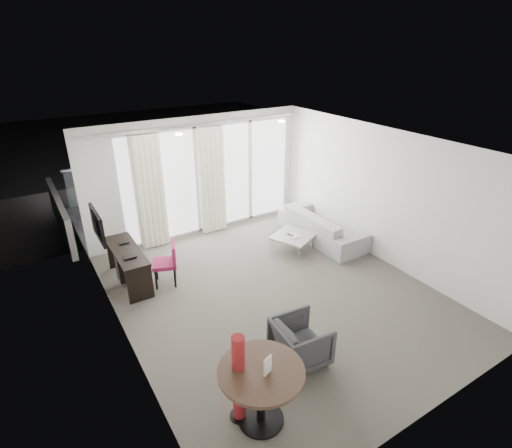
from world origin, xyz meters
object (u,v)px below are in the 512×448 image
red_lamp (239,379)px  coffee_table (293,243)px  desk_chair (165,264)px  sofa (322,226)px  rattan_chair_b (222,180)px  rattan_chair_a (194,187)px  round_table (261,396)px  tub_armchair (301,342)px  desk (129,266)px

red_lamp → coffee_table: (2.96, 2.95, -0.43)m
desk_chair → red_lamp: red_lamp is taller
coffee_table → sofa: 0.86m
rattan_chair_b → desk_chair: bearing=-106.2°
desk_chair → rattan_chair_a: size_ratio=0.88×
round_table → rattan_chair_b: (3.00, 6.73, 0.07)m
tub_armchair → rattan_chair_a: (1.14, 6.13, 0.14)m
desk → desk_chair: size_ratio=1.78×
red_lamp → rattan_chair_b: red_lamp is taller
round_table → desk: bearing=97.1°
desk → rattan_chair_b: (3.46, 3.02, 0.12)m
desk → tub_armchair: (1.44, -3.18, -0.02)m
desk_chair → tub_armchair: 2.94m
round_table → red_lamp: 0.33m
red_lamp → tub_armchair: bearing=17.1°
desk_chair → tub_armchair: (0.90, -2.80, -0.08)m
desk_chair → rattan_chair_a: rattan_chair_a is taller
desk_chair → coffee_table: size_ratio=1.06×
desk_chair → coffee_table: desk_chair is taller
desk_chair → tub_armchair: bearing=-51.6°
tub_armchair → sofa: bearing=-39.2°
red_lamp → tub_armchair: red_lamp is taller
coffee_table → sofa: size_ratio=0.35×
tub_armchair → rattan_chair_a: 6.24m
rattan_chair_b → round_table: bearing=-89.5°
rattan_chair_a → tub_armchair: bearing=-101.1°
desk_chair → rattan_chair_a: (2.04, 3.33, 0.06)m
round_table → rattan_chair_b: 7.36m
round_table → coffee_table: size_ratio=1.29×
round_table → tub_armchair: round_table is taller
desk_chair → rattan_chair_b: size_ratio=0.87×
desk → rattan_chair_b: bearing=41.1°
desk → sofa: desk is taller
desk_chair → red_lamp: size_ratio=0.67×
rattan_chair_a → rattan_chair_b: size_ratio=0.99×
red_lamp → coffee_table: bearing=44.9°
desk → desk_chair: 0.66m
round_table → rattan_chair_a: size_ratio=1.07×
tub_armchair → sofa: (2.64, 2.68, -0.00)m
round_table → red_lamp: bearing=137.6°
desk_chair → rattan_chair_b: 4.48m
red_lamp → desk_chair: bearing=85.2°
sofa → desk_chair: bearing=88.2°
desk_chair → round_table: bearing=-70.8°
sofa → rattan_chair_a: size_ratio=2.38×
rattan_chair_a → coffee_table: bearing=-80.0°
tub_armchair → rattan_chair_b: (2.02, 6.20, 0.14)m
tub_armchair → desk_chair: bearing=23.2°
desk → tub_armchair: desk is taller
tub_armchair → round_table: bearing=123.8°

